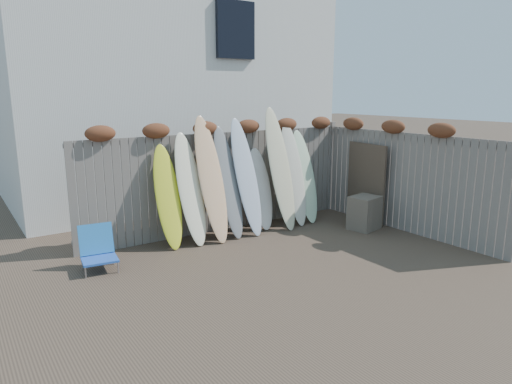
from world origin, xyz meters
TOP-DOWN VIEW (x-y plane):
  - ground at (0.00, 0.00)m, footprint 80.00×80.00m
  - back_fence at (0.06, 2.39)m, footprint 6.05×0.28m
  - right_fence at (2.99, 0.25)m, footprint 0.28×4.40m
  - house at (0.50, 6.50)m, footprint 8.50×5.50m
  - beach_chair at (-2.77, 1.63)m, footprint 0.60×0.63m
  - wooden_crate at (2.41, 0.74)m, footprint 0.68×0.60m
  - lattice_panel at (2.87, 1.16)m, footprint 0.18×1.14m
  - surfboard_0 at (-1.38, 2.01)m, footprint 0.49×0.69m
  - surfboard_1 at (-0.94, 1.97)m, footprint 0.53×0.76m
  - surfboard_2 at (-0.53, 1.93)m, footprint 0.55×0.85m
  - surfboard_3 at (-0.13, 1.96)m, footprint 0.50×0.78m
  - surfboard_4 at (0.26, 1.92)m, footprint 0.56×0.85m
  - surfboard_5 at (0.69, 2.04)m, footprint 0.52×0.63m
  - surfboard_6 at (1.06, 1.87)m, footprint 0.50×0.87m
  - surfboard_7 at (1.49, 1.95)m, footprint 0.53×0.79m
  - surfboard_8 at (1.80, 1.96)m, footprint 0.53×0.71m

SIDE VIEW (x-z plane):
  - ground at x=0.00m, z-range 0.00..0.00m
  - beach_chair at x=-2.77m, z-range -0.03..0.68m
  - wooden_crate at x=2.41m, z-range 0.00..0.69m
  - surfboard_5 at x=0.69m, z-range 0.00..1.66m
  - lattice_panel at x=2.87m, z-range 0.00..1.71m
  - surfboard_0 at x=-1.38m, z-range 0.00..1.87m
  - surfboard_8 at x=1.80m, z-range 0.00..1.98m
  - surfboard_1 at x=-0.94m, z-range 0.00..2.06m
  - surfboard_3 at x=-0.13m, z-range 0.00..2.15m
  - surfboard_7 at x=1.49m, z-range 0.00..2.15m
  - right_fence at x=2.99m, z-range 0.02..2.26m
  - surfboard_4 at x=0.26m, z-range 0.00..2.29m
  - surfboard_2 at x=-0.53m, z-range 0.00..2.36m
  - back_fence at x=0.06m, z-range 0.06..2.30m
  - surfboard_6 at x=1.06m, z-range 0.00..2.49m
  - house at x=0.50m, z-range 0.04..6.36m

